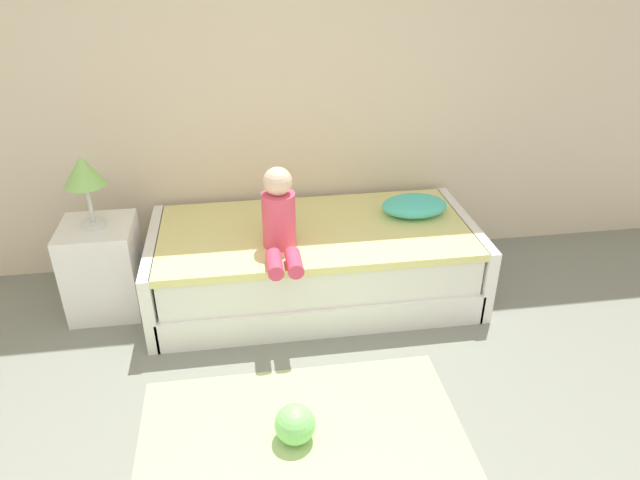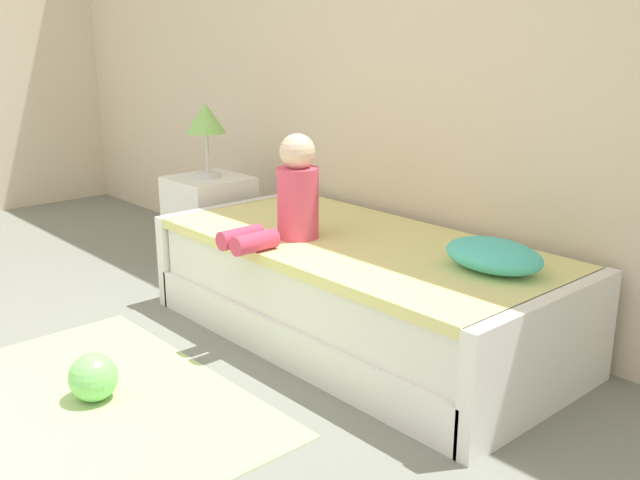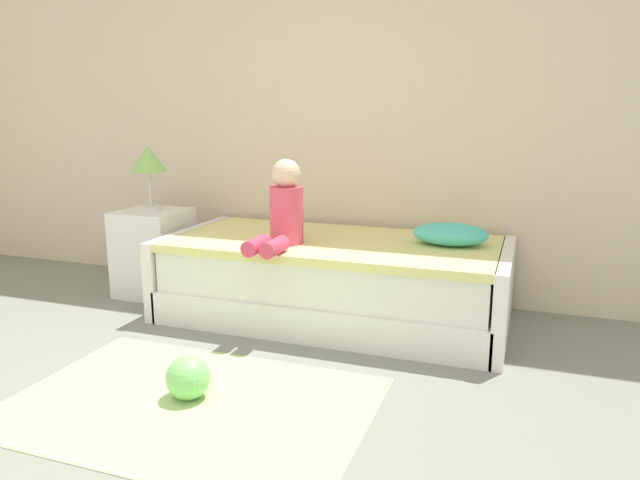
{
  "view_description": "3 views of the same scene",
  "coord_description": "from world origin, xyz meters",
  "views": [
    {
      "loc": [
        -0.14,
        -1.26,
        2.22
      ],
      "look_at": [
        0.31,
        1.75,
        0.55
      ],
      "focal_mm": 32.48,
      "sensor_mm": 36.0,
      "label": 1
    },
    {
      "loc": [
        2.66,
        -0.35,
        1.47
      ],
      "look_at": [
        0.31,
        1.75,
        0.55
      ],
      "focal_mm": 40.72,
      "sensor_mm": 36.0,
      "label": 2
    },
    {
      "loc": [
        1.44,
        -1.38,
        1.28
      ],
      "look_at": [
        0.31,
        1.75,
        0.55
      ],
      "focal_mm": 33.27,
      "sensor_mm": 36.0,
      "label": 3
    }
  ],
  "objects": [
    {
      "name": "wall_rear",
      "position": [
        0.0,
        2.6,
        1.45
      ],
      "size": [
        7.2,
        0.1,
        2.9
      ],
      "primitive_type": "cube",
      "color": "beige",
      "rests_on": "ground"
    },
    {
      "name": "bed",
      "position": [
        0.31,
        2.0,
        0.25
      ],
      "size": [
        2.11,
        1.0,
        0.5
      ],
      "color": "white",
      "rests_on": "ground"
    },
    {
      "name": "nightstand",
      "position": [
        -1.04,
        2.04,
        0.3
      ],
      "size": [
        0.44,
        0.44,
        0.6
      ],
      "primitive_type": "cube",
      "color": "white",
      "rests_on": "ground"
    },
    {
      "name": "table_lamp",
      "position": [
        -1.04,
        2.04,
        0.94
      ],
      "size": [
        0.24,
        0.24,
        0.45
      ],
      "color": "silver",
      "rests_on": "nightstand"
    },
    {
      "name": "child_figure",
      "position": [
        0.07,
        1.77,
        0.7
      ],
      "size": [
        0.2,
        0.51,
        0.5
      ],
      "color": "#E04C6B",
      "rests_on": "bed"
    },
    {
      "name": "pillow",
      "position": [
        1.0,
        2.1,
        0.56
      ],
      "size": [
        0.44,
        0.3,
        0.13
      ],
      "primitive_type": "ellipsoid",
      "color": "#4CCCBC",
      "rests_on": "bed"
    },
    {
      "name": "toy_ball",
      "position": [
        0.04,
        0.75,
        0.1
      ],
      "size": [
        0.2,
        0.2,
        0.2
      ],
      "primitive_type": "sphere",
      "color": "#7FD872",
      "rests_on": "ground"
    },
    {
      "name": "area_rug",
      "position": [
        0.07,
        0.7,
        0.0
      ],
      "size": [
        1.6,
        1.1,
        0.01
      ],
      "primitive_type": "cube",
      "color": "#B2D189",
      "rests_on": "ground"
    }
  ]
}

